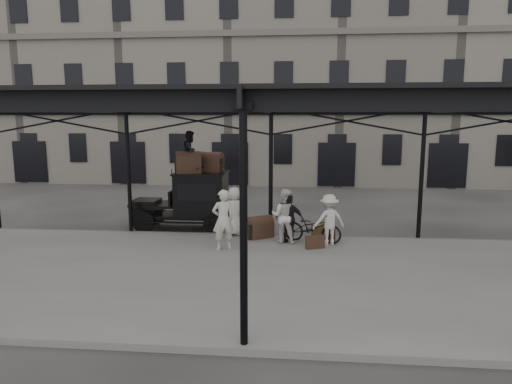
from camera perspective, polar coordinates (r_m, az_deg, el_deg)
ground at (r=14.07m, az=1.32°, el=-7.94°), size 120.00×120.00×0.00m
platform at (r=12.15m, az=0.65°, el=-10.38°), size 28.00×8.00×0.15m
canopy at (r=11.73m, az=0.81°, el=11.40°), size 22.50×9.00×4.74m
building_frontage at (r=31.54m, az=3.72°, el=14.44°), size 64.00×8.00×14.00m
taxi at (r=17.09m, az=-7.87°, el=-0.78°), size 3.65×1.55×2.18m
porter_left at (r=13.97m, az=-4.13°, el=-3.47°), size 0.80×0.68×1.87m
porter_midleft at (r=14.77m, az=3.56°, el=-2.98°), size 0.96×0.80×1.76m
porter_centre at (r=15.68m, az=-2.71°, el=-2.41°), size 0.92×0.71×1.68m
porter_official at (r=14.71m, az=4.23°, el=-3.39°), size 0.99×0.59×1.58m
porter_right at (r=14.66m, az=9.12°, el=-3.44°), size 1.19×0.91×1.63m
bicycle at (r=14.91m, az=7.07°, el=-4.43°), size 2.00×1.12×0.99m
porter_roof at (r=16.79m, az=-8.18°, el=5.01°), size 0.65×0.79×1.52m
steamer_trunk_roof_near at (r=16.69m, az=-8.43°, el=3.49°), size 1.00×0.76×0.65m
steamer_trunk_roof_far at (r=16.97m, az=-5.60°, el=3.57°), size 0.92×0.67×0.61m
steamer_trunk_platform at (r=15.47m, az=0.50°, el=-4.58°), size 0.98×0.90×0.62m
wicker_hamper at (r=15.53m, az=8.27°, el=-4.84°), size 0.73×0.66×0.50m
suitcase_upright at (r=15.32m, az=9.36°, el=-5.16°), size 0.24×0.62×0.45m
suitcase_flat at (r=14.31m, az=7.39°, el=-6.25°), size 0.61×0.37×0.40m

